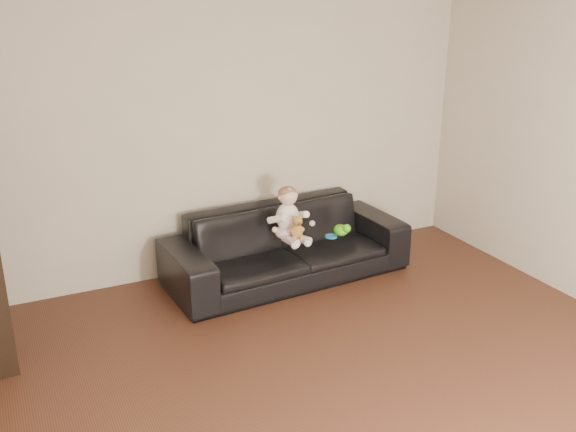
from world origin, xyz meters
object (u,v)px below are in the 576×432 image
baby (289,217)px  toy_green (341,230)px  teddy_bear (297,227)px  toy_blue_disc (331,236)px  sofa (287,244)px  toy_rattle (341,229)px

baby → toy_green: (0.47, -0.12, -0.17)m
baby → teddy_bear: bearing=-100.6°
toy_green → toy_blue_disc: toy_green is taller
toy_green → teddy_bear: bearing=-176.8°
sofa → baby: bearing=-111.0°
teddy_bear → toy_green: teddy_bear is taller
toy_rattle → teddy_bear: bearing=-169.5°
teddy_bear → baby: bearing=74.7°
toy_blue_disc → sofa: bearing=143.4°
teddy_bear → toy_rattle: 0.53m
toy_green → toy_rattle: toy_green is taller
toy_rattle → toy_blue_disc: size_ratio=0.58×
baby → teddy_bear: (0.01, -0.15, -0.05)m
baby → toy_green: 0.52m
sofa → toy_blue_disc: sofa is taller
toy_rattle → toy_blue_disc: bearing=-154.5°
sofa → teddy_bear: size_ratio=10.69×
baby → toy_rattle: bearing=-20.7°
baby → toy_rattle: size_ratio=7.61×
teddy_bear → toy_green: 0.48m
toy_blue_disc → toy_rattle: bearing=25.5°
toy_green → toy_rattle: 0.08m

